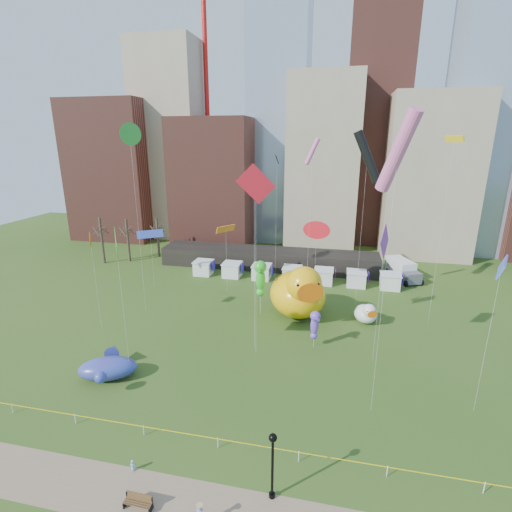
% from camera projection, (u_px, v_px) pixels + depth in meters
% --- Properties ---
extents(ground, '(160.00, 160.00, 0.00)m').
position_uv_depth(ground, '(218.00, 448.00, 28.62)').
color(ground, '#2C4E18').
rests_on(ground, ground).
extents(footpath, '(70.00, 4.00, 0.02)m').
position_uv_depth(footpath, '(194.00, 508.00, 23.94)').
color(footpath, '#866C54').
rests_on(footpath, ground).
extents(skyline, '(101.00, 23.00, 68.00)m').
position_uv_depth(skyline, '(316.00, 141.00, 78.92)').
color(skyline, brown).
rests_on(skyline, ground).
extents(crane_left, '(23.00, 1.00, 76.00)m').
position_uv_depth(crane_left, '(208.00, 12.00, 78.94)').
color(crane_left, red).
rests_on(crane_left, ground).
extents(pavilion, '(38.00, 6.00, 3.20)m').
position_uv_depth(pavilion, '(268.00, 259.00, 68.20)').
color(pavilion, black).
rests_on(pavilion, ground).
extents(vendor_tents, '(33.24, 2.80, 2.40)m').
position_uv_depth(vendor_tents, '(292.00, 274.00, 61.72)').
color(vendor_tents, white).
rests_on(vendor_tents, ground).
extents(bare_trees, '(8.44, 6.44, 8.50)m').
position_uv_depth(bare_trees, '(129.00, 240.00, 71.44)').
color(bare_trees, '#382B21').
rests_on(bare_trees, ground).
extents(caution_tape, '(50.00, 0.06, 0.90)m').
position_uv_depth(caution_tape, '(218.00, 440.00, 28.42)').
color(caution_tape, white).
rests_on(caution_tape, ground).
extents(big_duck, '(9.62, 10.63, 7.42)m').
position_uv_depth(big_duck, '(299.00, 292.00, 48.64)').
color(big_duck, '#FBB80C').
rests_on(big_duck, ground).
extents(small_duck, '(3.59, 4.04, 2.83)m').
position_uv_depth(small_duck, '(366.00, 313.00, 47.63)').
color(small_duck, white).
rests_on(small_duck, ground).
extents(seahorse_green, '(1.60, 2.02, 7.40)m').
position_uv_depth(seahorse_green, '(260.00, 276.00, 48.61)').
color(seahorse_green, silver).
rests_on(seahorse_green, ground).
extents(seahorse_purple, '(1.48, 1.64, 4.34)m').
position_uv_depth(seahorse_purple, '(314.00, 323.00, 41.54)').
color(seahorse_purple, silver).
rests_on(seahorse_purple, ground).
extents(whale_inflatable, '(6.13, 6.82, 2.40)m').
position_uv_depth(whale_inflatable, '(108.00, 367.00, 36.83)').
color(whale_inflatable, '#453188').
rests_on(whale_inflatable, ground).
extents(park_bench, '(1.82, 0.61, 0.92)m').
position_uv_depth(park_bench, '(138.00, 501.00, 23.84)').
color(park_bench, '#53371C').
rests_on(park_bench, footpath).
extents(lamppost, '(0.52, 0.52, 5.03)m').
position_uv_depth(lamppost, '(273.00, 459.00, 23.78)').
color(lamppost, black).
rests_on(lamppost, footpath).
extents(box_truck, '(5.15, 7.56, 3.03)m').
position_uv_depth(box_truck, '(402.00, 269.00, 62.76)').
color(box_truck, white).
rests_on(box_truck, ground).
extents(toddler, '(0.30, 0.22, 0.83)m').
position_uv_depth(toddler, '(133.00, 465.00, 26.54)').
color(toddler, silver).
rests_on(toddler, footpath).
extents(kite_0, '(3.59, 1.42, 19.85)m').
position_uv_depth(kite_0, '(256.00, 186.00, 36.20)').
color(kite_0, silver).
rests_on(kite_0, ground).
extents(kite_1, '(2.84, 3.29, 24.05)m').
position_uv_depth(kite_1, '(398.00, 152.00, 26.35)').
color(kite_1, silver).
rests_on(kite_1, ground).
extents(kite_2, '(3.87, 1.36, 23.09)m').
position_uv_depth(kite_2, '(367.00, 157.00, 47.48)').
color(kite_2, silver).
rests_on(kite_2, ground).
extents(kite_3, '(1.79, 2.64, 14.83)m').
position_uv_depth(kite_3, '(116.00, 246.00, 33.31)').
color(kite_3, silver).
rests_on(kite_3, ground).
extents(kite_4, '(1.66, 2.11, 22.34)m').
position_uv_depth(kite_4, '(454.00, 142.00, 41.56)').
color(kite_4, silver).
rests_on(kite_4, ground).
extents(kite_5, '(3.45, 2.60, 8.91)m').
position_uv_depth(kite_5, '(150.00, 234.00, 57.52)').
color(kite_5, silver).
rests_on(kite_5, ground).
extents(kite_6, '(0.89, 1.53, 12.00)m').
position_uv_depth(kite_6, '(91.00, 242.00, 43.44)').
color(kite_6, silver).
rests_on(kite_6, ground).
extents(kite_7, '(1.16, 3.58, 14.65)m').
position_uv_depth(kite_7, '(384.00, 243.00, 36.04)').
color(kite_7, silver).
rests_on(kite_7, ground).
extents(kite_8, '(2.53, 0.65, 11.31)m').
position_uv_depth(kite_8, '(317.00, 230.00, 52.55)').
color(kite_8, silver).
rests_on(kite_8, ground).
extents(kite_9, '(1.89, 1.26, 22.12)m').
position_uv_depth(kite_9, '(312.00, 152.00, 44.76)').
color(kite_9, silver).
rests_on(kite_9, ground).
extents(kite_10, '(1.10, 3.44, 19.92)m').
position_uv_depth(kite_10, '(277.00, 160.00, 51.04)').
color(kite_10, silver).
rests_on(kite_10, ground).
extents(kite_11, '(0.73, 2.63, 23.82)m').
position_uv_depth(kite_11, '(130.00, 134.00, 45.16)').
color(kite_11, silver).
rests_on(kite_11, ground).
extents(kite_12, '(0.84, 1.32, 18.04)m').
position_uv_depth(kite_12, '(254.00, 200.00, 37.50)').
color(kite_12, silver).
rests_on(kite_12, ground).
extents(kite_13, '(1.83, 3.52, 13.44)m').
position_uv_depth(kite_13, '(502.00, 267.00, 28.68)').
color(kite_13, silver).
rests_on(kite_13, ground).
extents(kite_14, '(2.24, 2.93, 10.10)m').
position_uv_depth(kite_14, '(226.00, 229.00, 55.15)').
color(kite_14, silver).
rests_on(kite_14, ground).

